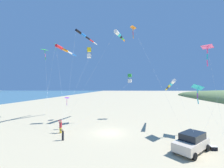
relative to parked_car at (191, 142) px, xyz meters
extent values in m
plane|color=#C6B58C|center=(-8.89, 5.40, -0.95)|extent=(600.00, 600.00, 0.00)
cube|color=beige|center=(-0.07, -0.07, -0.20)|extent=(4.41, 4.28, 0.84)
cube|color=black|center=(0.18, 0.17, 0.56)|extent=(3.00, 2.95, 0.68)
cylinder|color=black|center=(-0.52, -1.74, -0.62)|extent=(0.63, 0.61, 0.66)
cylinder|color=black|center=(-1.77, -0.38, -0.62)|extent=(0.63, 0.61, 0.66)
cylinder|color=black|center=(1.63, 0.25, -0.62)|extent=(0.63, 0.61, 0.66)
cylinder|color=black|center=(0.37, 1.60, -0.62)|extent=(0.63, 0.61, 0.66)
cube|color=black|center=(2.40, 0.55, -0.77)|extent=(0.60, 0.40, 0.36)
cube|color=white|center=(2.40, 0.55, -0.56)|extent=(0.62, 0.42, 0.06)
cube|color=gold|center=(-15.71, 4.56, -0.56)|extent=(0.33, 0.31, 0.78)
cylinder|color=#B72833|center=(-15.71, 4.56, 0.15)|extent=(0.50, 0.50, 0.65)
sphere|color=#A37551|center=(-15.71, 4.56, 0.60)|extent=(0.24, 0.24, 0.24)
cylinder|color=#B72833|center=(-15.93, 4.54, 0.64)|extent=(0.36, 0.33, 0.49)
cylinder|color=#B72833|center=(-15.72, 4.79, 0.64)|extent=(0.36, 0.33, 0.49)
cube|color=#3D7F51|center=(-16.54, 6.28, -0.62)|extent=(0.28, 0.18, 0.66)
cylinder|color=silver|center=(-16.54, 6.28, -0.01)|extent=(0.36, 0.36, 0.55)
sphere|color=#A37551|center=(-16.54, 6.28, 0.36)|extent=(0.21, 0.21, 0.21)
cylinder|color=silver|center=(-16.43, 6.44, 0.40)|extent=(0.34, 0.14, 0.42)
cylinder|color=silver|center=(-16.38, 6.17, 0.40)|extent=(0.34, 0.14, 0.42)
cube|color=#232328|center=(-14.18, 1.87, -0.66)|extent=(0.24, 0.13, 0.58)
cylinder|color=#232328|center=(-14.18, 1.87, -0.14)|extent=(0.29, 0.29, 0.48)
sphere|color=brown|center=(-14.18, 1.87, 0.19)|extent=(0.18, 0.18, 0.18)
cylinder|color=#232328|center=(-14.31, 1.77, 0.22)|extent=(0.30, 0.10, 0.36)
cylinder|color=#232328|center=(-14.28, 2.00, 0.22)|extent=(0.30, 0.10, 0.36)
cylinder|color=white|center=(1.05, 8.20, 6.48)|extent=(0.56, 1.20, 0.81)
cylinder|color=#1EB7C6|center=(1.08, 9.24, 6.17)|extent=(0.49, 1.18, 0.74)
cylinder|color=yellow|center=(1.11, 10.27, 5.86)|extent=(0.41, 1.16, 0.68)
cylinder|color=black|center=(1.14, 11.31, 5.55)|extent=(0.34, 1.13, 0.61)
cylinder|color=yellow|center=(1.17, 12.34, 5.24)|extent=(0.27, 1.11, 0.54)
cylinder|color=white|center=(0.59, 2.74, 2.78)|extent=(0.90, 9.90, 7.46)
pyramid|color=#1EB7C6|center=(3.61, 5.88, 5.59)|extent=(1.49, 1.89, 0.81)
cylinder|color=black|center=(3.56, 5.86, 5.51)|extent=(1.13, 0.44, 0.92)
cylinder|color=#1EB7C6|center=(3.54, 5.90, 5.06)|extent=(0.17, 0.21, 0.75)
cylinder|color=purple|center=(3.54, 5.95, 4.31)|extent=(0.17, 0.19, 0.75)
cylinder|color=#1EB7C6|center=(3.59, 5.94, 3.57)|extent=(0.24, 0.23, 0.76)
cylinder|color=white|center=(4.29, 4.08, 2.25)|extent=(1.47, 3.57, 6.40)
cylinder|color=black|center=(-16.76, 15.29, 17.85)|extent=(1.18, 1.66, 0.78)
cylinder|color=blue|center=(-16.11, 16.64, 17.61)|extent=(1.10, 1.62, 0.70)
cylinder|color=black|center=(-15.45, 17.98, 17.36)|extent=(1.03, 1.57, 0.63)
cylinder|color=red|center=(-14.80, 19.33, 17.12)|extent=(0.96, 1.53, 0.56)
cylinder|color=white|center=(-14.14, 20.67, 16.87)|extent=(0.89, 1.49, 0.48)
cylinder|color=white|center=(-15.81, 8.83, 8.45)|extent=(2.56, 11.58, 18.79)
pyramid|color=green|center=(-25.55, 17.08, 14.55)|extent=(1.90, 2.06, 0.45)
cylinder|color=black|center=(-25.57, 17.09, 14.45)|extent=(1.28, 0.86, 0.37)
cylinder|color=green|center=(-25.53, 17.13, 13.98)|extent=(0.25, 0.25, 0.79)
cylinder|color=#EF4C93|center=(-25.47, 17.20, 13.21)|extent=(0.22, 0.23, 0.79)
cylinder|color=green|center=(-25.41, 17.21, 12.43)|extent=(0.24, 0.22, 0.79)
cylinder|color=white|center=(-21.92, 11.70, 6.72)|extent=(7.31, 10.78, 15.34)
cylinder|color=red|center=(-19.94, 12.76, 13.78)|extent=(0.89, 2.08, 0.67)
cylinder|color=orange|center=(-19.63, 14.73, 13.69)|extent=(0.79, 2.06, 0.56)
cylinder|color=white|center=(-19.31, 16.69, 13.60)|extent=(0.68, 2.04, 0.46)
cylinder|color=blue|center=(-19.00, 18.66, 13.51)|extent=(0.57, 2.02, 0.35)
cylinder|color=white|center=(-16.84, 6.80, 6.37)|extent=(6.53, 9.97, 14.64)
pyramid|color=green|center=(-22.91, 17.37, 15.91)|extent=(0.83, 1.16, 0.50)
cylinder|color=black|center=(-22.94, 17.36, 15.86)|extent=(0.78, 0.18, 0.57)
cylinder|color=green|center=(-22.97, 17.35, 15.57)|extent=(0.15, 0.11, 0.48)
cylinder|color=red|center=(-22.98, 17.34, 15.10)|extent=(0.12, 0.11, 0.48)
cylinder|color=green|center=(-22.97, 17.32, 14.62)|extent=(0.10, 0.12, 0.48)
cylinder|color=white|center=(-21.22, 11.70, 7.44)|extent=(3.45, 11.34, 16.78)
cylinder|color=white|center=(-8.25, 13.61, 16.73)|extent=(1.12, 1.61, 0.84)
cylinder|color=#1EB7C6|center=(-7.90, 15.00, 16.80)|extent=(1.01, 1.58, 0.74)
cylinder|color=black|center=(-7.55, 16.38, 16.86)|extent=(0.91, 1.55, 0.63)
cylinder|color=green|center=(-7.19, 17.76, 16.93)|extent=(0.80, 1.52, 0.52)
cylinder|color=orange|center=(-6.84, 19.15, 17.00)|extent=(0.70, 1.49, 0.42)
cylinder|color=white|center=(-12.83, 10.97, 7.78)|extent=(8.82, 3.92, 17.45)
cylinder|color=white|center=(5.34, 3.21, 5.98)|extent=(8.23, 3.69, 13.86)
pyramid|color=orange|center=(-4.87, 13.40, 17.60)|extent=(1.31, 1.73, 0.44)
cylinder|color=black|center=(-4.90, 13.41, 17.51)|extent=(1.35, 0.29, 0.37)
cylinder|color=orange|center=(-4.93, 13.42, 17.09)|extent=(0.21, 0.16, 0.72)
cylinder|color=red|center=(-4.94, 13.47, 16.38)|extent=(0.21, 0.23, 0.72)
cylinder|color=orange|center=(-4.91, 13.48, 15.68)|extent=(0.14, 0.18, 0.71)
cylinder|color=white|center=(-2.07, 7.93, 8.25)|extent=(5.66, 10.96, 18.41)
pyramid|color=#EF4C93|center=(5.06, 6.07, 11.37)|extent=(1.56, 2.15, 0.51)
cylinder|color=black|center=(5.04, 6.08, 11.25)|extent=(1.74, 0.25, 0.41)
cylinder|color=#EF4C93|center=(5.02, 6.06, 10.71)|extent=(0.23, 0.24, 0.90)
cylinder|color=#1EB7C6|center=(4.95, 5.99, 9.81)|extent=(0.29, 0.28, 0.92)
cylinder|color=#EF4C93|center=(4.92, 5.94, 8.92)|extent=(0.23, 0.21, 0.90)
cylinder|color=white|center=(5.18, 4.66, 5.12)|extent=(0.29, 2.84, 12.13)
cube|color=green|center=(-5.54, 15.68, 8.08)|extent=(0.85, 0.85, 0.71)
cube|color=white|center=(-5.54, 15.68, 6.94)|extent=(0.85, 0.85, 0.71)
cylinder|color=black|center=(-5.81, 16.11, 7.51)|extent=(0.02, 0.02, 1.84)
cylinder|color=black|center=(-5.97, 15.42, 7.51)|extent=(0.02, 0.02, 1.84)
cylinder|color=black|center=(-5.12, 15.95, 7.51)|extent=(0.02, 0.02, 1.84)
cylinder|color=black|center=(-5.28, 15.26, 7.51)|extent=(0.02, 0.02, 1.84)
cylinder|color=white|center=(-10.23, 10.32, 2.82)|extent=(9.38, 10.74, 7.54)
cube|color=yellow|center=(-13.50, 11.94, 12.85)|extent=(0.88, 0.88, 0.75)
cube|color=white|center=(-13.50, 11.94, 11.65)|extent=(0.88, 0.88, 0.75)
cylinder|color=black|center=(-13.94, 12.24, 12.25)|extent=(0.02, 0.02, 1.95)
cylinder|color=black|center=(-13.79, 11.50, 12.25)|extent=(0.02, 0.02, 1.95)
cylinder|color=black|center=(-13.20, 12.38, 12.25)|extent=(0.02, 0.02, 1.95)
cylinder|color=black|center=(-13.06, 11.65, 12.25)|extent=(0.02, 0.02, 1.95)
cylinder|color=white|center=(-14.80, 7.98, 5.16)|extent=(2.61, 7.93, 12.23)
pyramid|color=purple|center=(-18.28, 12.99, 3.49)|extent=(1.07, 1.29, 0.25)
cylinder|color=black|center=(-18.29, 13.00, 3.42)|extent=(0.93, 0.37, 0.19)
cylinder|color=purple|center=(-18.30, 13.03, 3.12)|extent=(0.12, 0.16, 0.51)
cylinder|color=#EF4C93|center=(-18.32, 13.04, 2.62)|extent=(0.13, 0.13, 0.50)
cylinder|color=purple|center=(-18.33, 13.02, 2.13)|extent=(0.11, 0.12, 0.50)
cylinder|color=white|center=(-17.67, 9.98, 1.22)|extent=(1.25, 6.03, 4.34)
camera|label=1|loc=(-6.69, -15.11, 5.44)|focal=22.94mm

